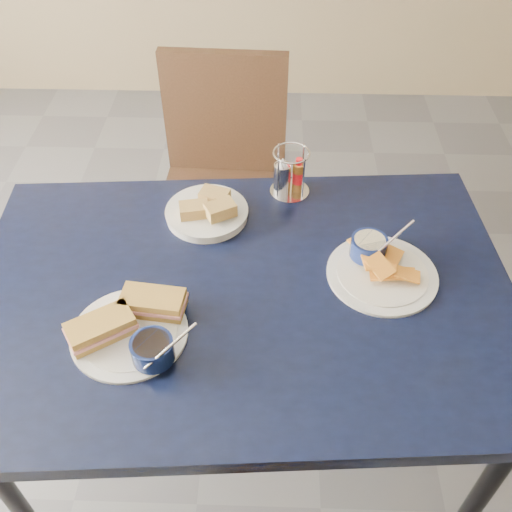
{
  "coord_description": "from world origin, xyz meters",
  "views": [
    {
      "loc": [
        -0.17,
        -0.69,
        1.75
      ],
      "look_at": [
        -0.2,
        0.25,
        0.82
      ],
      "focal_mm": 40.0,
      "sensor_mm": 36.0,
      "label": 1
    }
  ],
  "objects_px": {
    "bread_basket": "(208,211)",
    "condiment_caddy": "(289,175)",
    "dining_table": "(243,306)",
    "chair_far": "(223,169)",
    "sandwich_plate": "(133,327)",
    "plantain_plate": "(378,263)"
  },
  "relations": [
    {
      "from": "bread_basket",
      "to": "condiment_caddy",
      "type": "height_order",
      "value": "condiment_caddy"
    },
    {
      "from": "dining_table",
      "to": "bread_basket",
      "type": "bearing_deg",
      "value": 112.39
    },
    {
      "from": "dining_table",
      "to": "chair_far",
      "type": "height_order",
      "value": "chair_far"
    },
    {
      "from": "condiment_caddy",
      "to": "dining_table",
      "type": "bearing_deg",
      "value": -106.4
    },
    {
      "from": "chair_far",
      "to": "condiment_caddy",
      "type": "bearing_deg",
      "value": -61.28
    },
    {
      "from": "sandwich_plate",
      "to": "plantain_plate",
      "type": "relative_size",
      "value": 1.13
    },
    {
      "from": "dining_table",
      "to": "chair_far",
      "type": "distance_m",
      "value": 0.8
    },
    {
      "from": "dining_table",
      "to": "plantain_plate",
      "type": "bearing_deg",
      "value": 13.1
    },
    {
      "from": "plantain_plate",
      "to": "condiment_caddy",
      "type": "relative_size",
      "value": 1.96
    },
    {
      "from": "sandwich_plate",
      "to": "plantain_plate",
      "type": "bearing_deg",
      "value": 21.41
    },
    {
      "from": "dining_table",
      "to": "plantain_plate",
      "type": "distance_m",
      "value": 0.34
    },
    {
      "from": "dining_table",
      "to": "bread_basket",
      "type": "relative_size",
      "value": 6.2
    },
    {
      "from": "sandwich_plate",
      "to": "dining_table",
      "type": "bearing_deg",
      "value": 31.62
    },
    {
      "from": "dining_table",
      "to": "plantain_plate",
      "type": "height_order",
      "value": "plantain_plate"
    },
    {
      "from": "chair_far",
      "to": "plantain_plate",
      "type": "xyz_separation_m",
      "value": [
        0.44,
        -0.7,
        0.24
      ]
    },
    {
      "from": "plantain_plate",
      "to": "condiment_caddy",
      "type": "bearing_deg",
      "value": 125.89
    },
    {
      "from": "dining_table",
      "to": "sandwich_plate",
      "type": "xyz_separation_m",
      "value": [
        -0.23,
        -0.14,
        0.09
      ]
    },
    {
      "from": "dining_table",
      "to": "chair_far",
      "type": "xyz_separation_m",
      "value": [
        -0.11,
        0.78,
        -0.16
      ]
    },
    {
      "from": "chair_far",
      "to": "plantain_plate",
      "type": "relative_size",
      "value": 3.46
    },
    {
      "from": "chair_far",
      "to": "dining_table",
      "type": "bearing_deg",
      "value": -81.66
    },
    {
      "from": "sandwich_plate",
      "to": "bread_basket",
      "type": "bearing_deg",
      "value": 72.45
    },
    {
      "from": "sandwich_plate",
      "to": "condiment_caddy",
      "type": "relative_size",
      "value": 2.21
    }
  ]
}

